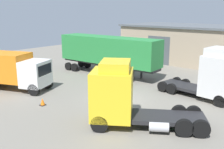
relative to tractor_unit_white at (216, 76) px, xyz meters
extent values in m
plane|color=slate|center=(-5.73, -4.48, -1.95)|extent=(60.00, 60.00, 0.00)
cube|color=tan|center=(-5.73, 13.97, 0.38)|extent=(22.16, 8.89, 4.67)
cube|color=#565B60|center=(-5.73, 13.97, 2.84)|extent=(22.66, 9.39, 0.25)
cube|color=#4C5156|center=(-10.60, 9.55, -0.15)|extent=(3.20, 0.08, 3.60)
cube|color=silver|center=(0.41, -0.06, 0.06)|extent=(2.66, 2.75, 3.12)
cube|color=silver|center=(0.21, -0.04, 1.90)|extent=(1.90, 2.27, 0.60)
cube|color=#232326|center=(-2.66, 0.28, -1.38)|extent=(3.97, 2.40, 0.24)
cylinder|color=#B2B2B7|center=(-1.95, 1.21, -1.55)|extent=(1.15, 0.68, 0.56)
cylinder|color=black|center=(0.89, -1.22, -1.50)|extent=(0.93, 0.40, 0.90)
cylinder|color=black|center=(-3.02, 1.42, -1.50)|extent=(0.93, 0.40, 0.90)
cylinder|color=black|center=(-3.26, -0.76, -1.50)|extent=(0.93, 0.40, 0.90)
cylinder|color=black|center=(-3.92, 1.52, -1.50)|extent=(0.93, 0.40, 0.90)
cylinder|color=black|center=(-4.16, -0.66, -1.50)|extent=(0.93, 0.40, 0.90)
cube|color=#28843D|center=(-11.74, 0.95, 0.78)|extent=(11.91, 3.09, 2.77)
cube|color=#232326|center=(-11.74, 0.95, -0.72)|extent=(11.87, 2.34, 0.24)
cube|color=#232326|center=(-8.09, 1.94, -1.40)|extent=(0.17, 0.17, 1.11)
cube|color=#232326|center=(-8.01, 0.34, -1.40)|extent=(0.17, 0.17, 1.11)
cylinder|color=black|center=(-15.89, 1.84, -1.50)|extent=(0.93, 0.35, 0.91)
cylinder|color=black|center=(-15.78, -0.35, -1.50)|extent=(0.93, 0.35, 0.91)
cylinder|color=black|center=(-16.89, 1.79, -1.50)|extent=(0.93, 0.35, 0.91)
cylinder|color=black|center=(-16.78, -0.40, -1.50)|extent=(0.93, 0.35, 0.91)
cube|color=silver|center=(-12.54, -7.65, -0.35)|extent=(2.66, 2.94, 2.20)
cube|color=black|center=(-11.69, -7.30, 0.05)|extent=(0.83, 1.90, 0.88)
cube|color=orange|center=(-15.53, -8.86, 0.04)|extent=(5.13, 3.94, 2.48)
cylinder|color=black|center=(-12.52, -6.50, -1.45)|extent=(1.05, 0.66, 1.01)
cylinder|color=black|center=(-11.73, -8.45, -1.45)|extent=(1.05, 0.66, 1.01)
cylinder|color=black|center=(-16.56, -8.15, -1.45)|extent=(1.05, 0.66, 1.01)
cube|color=yellow|center=(-3.17, -8.59, 0.02)|extent=(3.38, 3.41, 2.92)
cube|color=yellow|center=(-3.01, -8.48, 1.75)|extent=(2.56, 2.68, 0.60)
cube|color=black|center=(-4.15, -9.24, 0.60)|extent=(1.22, 1.80, 1.05)
cube|color=#232326|center=(-0.34, -6.74, -1.32)|extent=(4.75, 4.07, 0.24)
cylinder|color=#B2B2B7|center=(-0.30, -7.90, -1.49)|extent=(1.23, 1.07, 0.56)
cylinder|color=black|center=(-3.07, -9.84, -1.44)|extent=(1.02, 0.81, 1.02)
cylinder|color=black|center=(-4.28, -8.00, -1.44)|extent=(1.02, 0.81, 1.02)
cylinder|color=black|center=(0.92, -7.22, -1.44)|extent=(1.02, 0.81, 1.02)
cylinder|color=black|center=(-0.29, -5.39, -1.44)|extent=(1.02, 0.81, 1.02)
cylinder|color=black|center=(1.67, -6.73, -1.44)|extent=(1.02, 0.81, 1.02)
cylinder|color=black|center=(0.46, -4.89, -1.44)|extent=(1.02, 0.81, 1.02)
cube|color=black|center=(-9.27, -9.35, -1.93)|extent=(0.40, 0.40, 0.04)
cone|color=orange|center=(-9.27, -9.35, -1.68)|extent=(0.36, 0.36, 0.55)
camera|label=1|loc=(6.47, -20.04, 4.95)|focal=42.00mm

